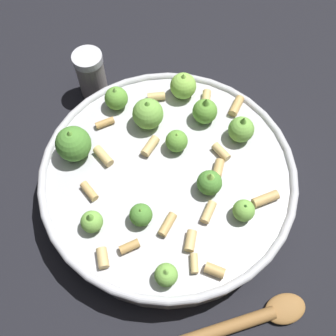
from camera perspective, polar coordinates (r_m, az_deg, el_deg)
The scene contains 4 objects.
ground_plane at distance 0.58m, azimuth -0.00°, elevation -3.02°, with size 2.40×2.40×0.00m, color black.
cooking_pan at distance 0.55m, azimuth -0.11°, elevation -1.20°, with size 0.34×0.34×0.11m.
pepper_shaker at distance 0.66m, azimuth -10.75°, elevation 13.10°, with size 0.05×0.05×0.08m.
wooden_spoon at distance 0.52m, azimuth 7.84°, elevation -21.87°, with size 0.10×0.24×0.02m.
Camera 1 is at (-0.21, 0.14, 0.52)m, focal length 42.61 mm.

